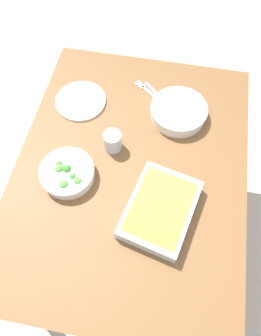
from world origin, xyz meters
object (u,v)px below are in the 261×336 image
baking_dish (160,209)px  fork_on_table (148,91)px  stew_bowl (179,111)px  drink_cup (113,142)px  side_plate (81,101)px  broccoli_bowl (67,173)px  spoon_by_stew (161,98)px

baking_dish → fork_on_table: (-0.56, -0.13, -0.03)m
fork_on_table → stew_bowl: bearing=53.4°
stew_bowl → fork_on_table: stew_bowl is taller
drink_cup → side_plate: size_ratio=0.39×
baking_dish → fork_on_table: 0.57m
drink_cup → broccoli_bowl: bearing=-40.8°
drink_cup → spoon_by_stew: bearing=151.3°
baking_dish → drink_cup: size_ratio=4.01×
stew_bowl → baking_dish: 0.45m
spoon_by_stew → fork_on_table: size_ratio=0.92×
fork_on_table → broccoli_bowl: bearing=-26.0°
stew_bowl → spoon_by_stew: size_ratio=1.71×
drink_cup → fork_on_table: size_ratio=0.56×
broccoli_bowl → spoon_by_stew: broccoli_bowl is taller
broccoli_bowl → drink_cup: bearing=139.2°
side_plate → fork_on_table: size_ratio=1.44×
side_plate → baking_dish: bearing=42.9°
baking_dish → drink_cup: drink_cup is taller
spoon_by_stew → fork_on_table: 0.07m
baking_dish → spoon_by_stew: bearing=-172.5°
drink_cup → spoon_by_stew: (-0.28, 0.16, -0.03)m
stew_bowl → drink_cup: (0.20, -0.24, 0.01)m
broccoli_bowl → drink_cup: size_ratio=2.45×
stew_bowl → broccoli_bowl: 0.53m
broccoli_bowl → spoon_by_stew: bearing=146.5°
broccoli_bowl → baking_dish: 0.37m
stew_bowl → baking_dish: size_ratio=0.70×
spoon_by_stew → fork_on_table: bearing=-115.2°
drink_cup → baking_dish: bearing=42.7°
spoon_by_stew → fork_on_table: spoon_by_stew is taller
side_plate → spoon_by_stew: (-0.08, 0.34, -0.00)m
side_plate → stew_bowl: bearing=90.3°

